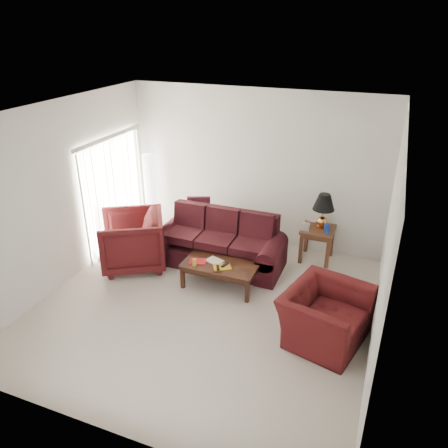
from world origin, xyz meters
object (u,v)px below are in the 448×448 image
sofa (218,241)px  coffee_table (220,275)px  armchair_left (132,241)px  armchair_right (325,316)px  floor_lamp (151,193)px  end_table (317,244)px

sofa → coffee_table: (0.31, -0.69, -0.26)m
armchair_left → armchair_right: size_ratio=0.94×
floor_lamp → armchair_right: size_ratio=1.45×
sofa → end_table: 1.83m
coffee_table → armchair_left: bearing=-176.3°
coffee_table → floor_lamp: bearing=151.8°
end_table → floor_lamp: (-3.45, -0.04, 0.53)m
floor_lamp → coffee_table: floor_lamp is taller
floor_lamp → end_table: bearing=0.7°
armchair_right → sofa: bearing=72.1°
armchair_right → coffee_table: 1.96m
floor_lamp → coffee_table: size_ratio=1.37×
floor_lamp → coffee_table: 2.66m
armchair_left → armchair_right: armchair_left is taller
sofa → armchair_left: bearing=-155.4°
end_table → coffee_table: bearing=-131.2°
sofa → coffee_table: 0.80m
sofa → coffee_table: sofa is taller
end_table → armchair_left: 3.37m
end_table → armchair_right: 2.25m
sofa → floor_lamp: size_ratio=1.38×
floor_lamp → armchair_right: 4.53m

